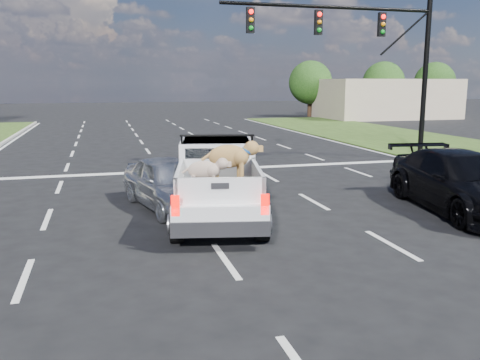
# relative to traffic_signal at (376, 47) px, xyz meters

# --- Properties ---
(ground) EXTENTS (160.00, 160.00, 0.00)m
(ground) POSITION_rel_traffic_signal_xyz_m (-7.20, -10.50, -4.73)
(ground) COLOR black
(ground) RESTS_ON ground
(road_markings) EXTENTS (17.75, 60.00, 0.01)m
(road_markings) POSITION_rel_traffic_signal_xyz_m (-7.20, -3.94, -4.72)
(road_markings) COLOR silver
(road_markings) RESTS_ON ground
(traffic_signal) EXTENTS (9.11, 0.31, 7.00)m
(traffic_signal) POSITION_rel_traffic_signal_xyz_m (0.00, 0.00, 0.00)
(traffic_signal) COLOR black
(traffic_signal) RESTS_ON ground
(building_right) EXTENTS (12.00, 7.00, 3.60)m
(building_right) POSITION_rel_traffic_signal_xyz_m (14.80, 23.50, -2.93)
(building_right) COLOR tan
(building_right) RESTS_ON ground
(tree_far_d) EXTENTS (4.20, 4.20, 5.40)m
(tree_far_d) POSITION_rel_traffic_signal_xyz_m (8.80, 27.50, -1.44)
(tree_far_d) COLOR #332114
(tree_far_d) RESTS_ON ground
(tree_far_e) EXTENTS (4.20, 4.20, 5.40)m
(tree_far_e) POSITION_rel_traffic_signal_xyz_m (16.80, 27.50, -1.44)
(tree_far_e) COLOR #332114
(tree_far_e) RESTS_ON ground
(tree_far_f) EXTENTS (4.20, 4.20, 5.40)m
(tree_far_f) POSITION_rel_traffic_signal_xyz_m (22.80, 27.50, -1.44)
(tree_far_f) COLOR #332114
(tree_far_f) RESTS_ON ground
(pickup_truck) EXTENTS (2.98, 5.68, 2.02)m
(pickup_truck) POSITION_rel_traffic_signal_xyz_m (-8.35, -7.23, -3.77)
(pickup_truck) COLOR black
(pickup_truck) RESTS_ON ground
(silver_sedan) EXTENTS (2.51, 4.28, 1.37)m
(silver_sedan) POSITION_rel_traffic_signal_xyz_m (-9.40, -6.14, -4.04)
(silver_sedan) COLOR silver
(silver_sedan) RESTS_ON ground
(black_coupe) EXTENTS (2.86, 5.50, 1.52)m
(black_coupe) POSITION_rel_traffic_signal_xyz_m (-2.20, -8.40, -3.96)
(black_coupe) COLOR black
(black_coupe) RESTS_ON ground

